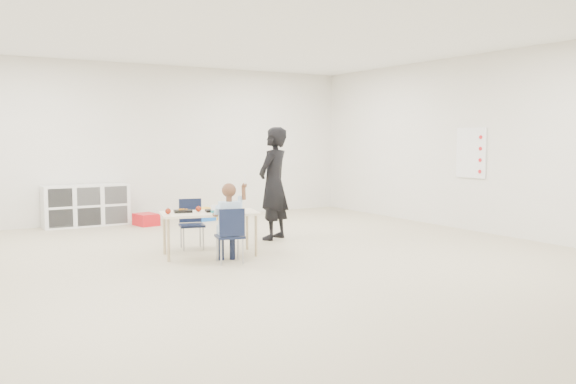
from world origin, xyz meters
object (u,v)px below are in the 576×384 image
adult (274,184)px  table (210,233)px  chair_near (230,235)px  child (230,219)px  cubby_shelf (86,205)px

adult → table: bearing=-5.0°
chair_near → child: 0.19m
child → cubby_shelf: bearing=114.8°
table → chair_near: bearing=-74.0°
table → child: bearing=-74.0°
table → adult: bearing=40.3°
chair_near → cubby_shelf: (-0.76, 3.98, 0.02)m
table → adult: size_ratio=0.80×
chair_near → adult: 1.82m
cubby_shelf → adult: 3.49m
cubby_shelf → chair_near: bearing=-79.1°
table → child: 0.60m
chair_near → cubby_shelf: 4.05m
table → chair_near: chair_near is taller
table → child: (0.02, -0.54, 0.24)m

